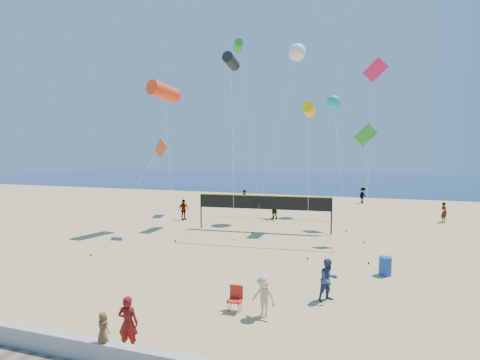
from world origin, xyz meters
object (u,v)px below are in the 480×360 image
(volleyball_net, at_px, (264,206))
(camp_chair, at_px, (236,297))
(woman, at_px, (128,323))
(trash_barrel, at_px, (385,266))

(volleyball_net, bearing_deg, camp_chair, -84.62)
(camp_chair, bearing_deg, woman, -123.19)
(woman, distance_m, camp_chair, 4.19)
(woman, height_order, camp_chair, woman)
(woman, height_order, trash_barrel, woman)
(camp_chair, distance_m, trash_barrel, 8.07)
(woman, xyz_separation_m, volleyball_net, (-0.21, 17.08, 0.99))
(woman, distance_m, trash_barrel, 12.19)
(woman, relative_size, camp_chair, 1.61)
(camp_chair, xyz_separation_m, trash_barrel, (5.51, 5.89, -0.09))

